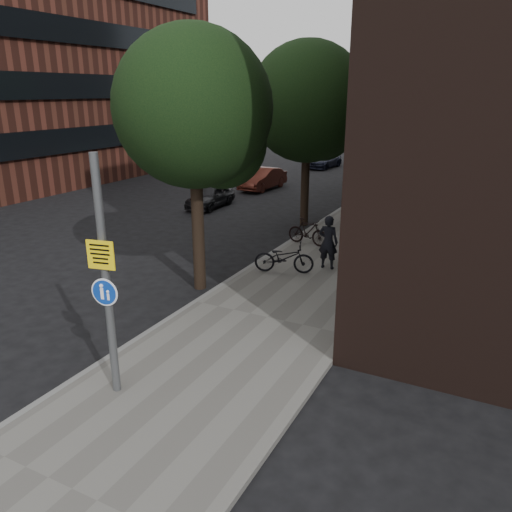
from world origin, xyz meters
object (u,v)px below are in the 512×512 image
Objects in this scene: parked_bike_facade_near at (379,259)px; parked_car_near at (210,196)px; pedestrian at (328,242)px; signpost at (106,279)px.

parked_car_near reaches higher than parked_bike_facade_near.
parked_bike_facade_near is 0.51× the size of parked_car_near.
pedestrian is 1.73m from parked_bike_facade_near.
parked_car_near is (-7.32, 15.20, -1.88)m from signpost.
signpost is at bearing -179.43° from parked_bike_facade_near.
pedestrian is (1.31, 8.71, -1.45)m from signpost.
signpost is 1.35× the size of parked_car_near.
pedestrian is 0.52× the size of parked_car_near.
pedestrian reaches higher than parked_car_near.
parked_bike_facade_near is at bearing 60.80° from signpost.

